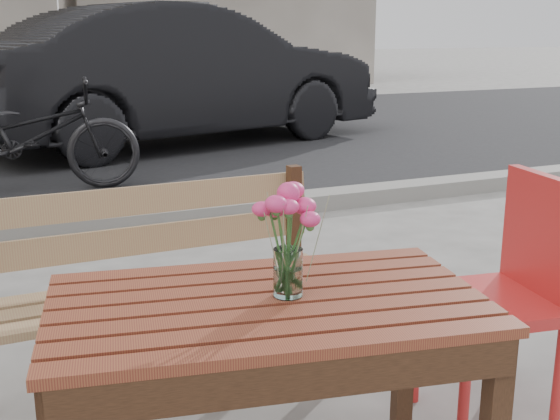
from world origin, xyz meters
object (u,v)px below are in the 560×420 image
red_chair (512,283)px  parked_car (180,75)px  main_table (268,339)px  bicycle (29,136)px  main_vase (288,227)px

red_chair → parked_car: parked_car is taller
main_table → parked_car: size_ratio=0.24×
red_chair → bicycle: bicycle is taller
parked_car → main_table: bearing=151.4°
main_table → main_vase: main_vase is taller
main_table → bicycle: 4.55m
main_vase → bicycle: bearing=93.5°
red_chair → parked_car: size_ratio=0.18×
red_chair → main_vase: (-0.91, -0.20, 0.35)m
main_vase → parked_car: size_ratio=0.06×
main_table → bicycle: (-0.22, 4.54, -0.09)m
main_table → main_vase: size_ratio=4.04×
bicycle → parked_car: bearing=-35.8°
main_vase → parked_car: parked_car is taller
red_chair → parked_car: (0.66, 6.34, 0.30)m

